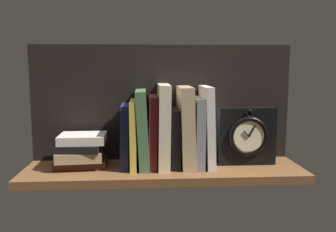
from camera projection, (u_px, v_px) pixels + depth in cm
name	position (u px, v px, depth cm)	size (l,w,h in cm)	color
ground_plane	(164.00, 171.00, 111.38)	(85.96, 23.45, 2.50)	brown
back_panel	(162.00, 103.00, 119.58)	(85.96, 1.20, 38.23)	black
book_navy_bierce	(125.00, 136.00, 111.12)	(2.58, 13.26, 19.54)	#192147
book_yellow_seinlanguage	(134.00, 134.00, 111.20)	(1.94, 16.07, 20.80)	gold
book_green_romantic	(143.00, 129.00, 111.17)	(3.16, 16.42, 23.94)	#476B44
book_maroon_dawkins	(153.00, 131.00, 111.49)	(2.51, 14.99, 22.24)	maroon
book_cream_twain	(163.00, 126.00, 111.48)	(3.51, 16.94, 25.68)	beige
book_black_skeptic	(174.00, 137.00, 112.21)	(2.72, 13.52, 18.22)	black
book_tan_shortstories	(186.00, 127.00, 111.99)	(3.99, 16.16, 24.96)	tan
book_gray_chess	(197.00, 132.00, 112.46)	(2.83, 15.76, 21.66)	gray
book_white_catcher	(207.00, 126.00, 112.42)	(2.49, 15.84, 25.06)	silver
framed_clock	(247.00, 136.00, 113.82)	(18.26, 5.70, 18.26)	black
book_stack_side	(81.00, 151.00, 111.24)	(16.41, 14.59, 10.37)	#471E19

